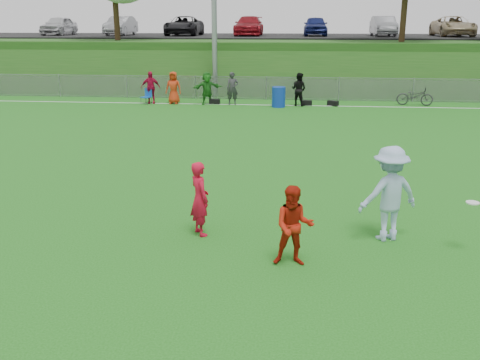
# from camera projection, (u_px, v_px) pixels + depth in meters

# --- Properties ---
(ground) EXTENTS (120.00, 120.00, 0.00)m
(ground) POSITION_uv_depth(u_px,v_px,m) (214.00, 241.00, 10.95)
(ground) COLOR #1A5812
(ground) RESTS_ON ground
(sideline_far) EXTENTS (60.00, 0.10, 0.01)m
(sideline_far) POSITION_uv_depth(u_px,v_px,m) (264.00, 105.00, 28.09)
(sideline_far) COLOR white
(sideline_far) RESTS_ON ground
(fence) EXTENTS (58.00, 0.06, 1.30)m
(fence) POSITION_uv_depth(u_px,v_px,m) (266.00, 88.00, 29.80)
(fence) COLOR gray
(fence) RESTS_ON ground
(berm) EXTENTS (120.00, 18.00, 3.00)m
(berm) POSITION_uv_depth(u_px,v_px,m) (274.00, 58.00, 40.03)
(berm) COLOR #1B4E16
(berm) RESTS_ON ground
(parking_lot) EXTENTS (120.00, 12.00, 0.10)m
(parking_lot) POSITION_uv_depth(u_px,v_px,m) (276.00, 36.00, 41.49)
(parking_lot) COLOR black
(parking_lot) RESTS_ON berm
(car_row) EXTENTS (32.04, 5.18, 1.44)m
(car_row) POSITION_uv_depth(u_px,v_px,m) (260.00, 26.00, 40.42)
(car_row) COLOR silver
(car_row) RESTS_ON parking_lot
(spectator_row) EXTENTS (8.90, 1.11, 1.69)m
(spectator_row) POSITION_uv_depth(u_px,v_px,m) (213.00, 88.00, 28.10)
(spectator_row) COLOR #AF0C34
(spectator_row) RESTS_ON ground
(gear_bags) EXTENTS (6.81, 0.53, 0.26)m
(gear_bags) POSITION_uv_depth(u_px,v_px,m) (283.00, 103.00, 28.05)
(gear_bags) COLOR black
(gear_bags) RESTS_ON ground
(player_red_left) EXTENTS (0.63, 0.69, 1.58)m
(player_red_left) POSITION_uv_depth(u_px,v_px,m) (200.00, 199.00, 11.07)
(player_red_left) COLOR red
(player_red_left) RESTS_ON ground
(player_red_center) EXTENTS (0.75, 0.60, 1.51)m
(player_red_center) POSITION_uv_depth(u_px,v_px,m) (294.00, 226.00, 9.69)
(player_red_center) COLOR #AE1B0C
(player_red_center) RESTS_ON ground
(player_blue) EXTENTS (1.45, 1.15, 1.96)m
(player_blue) POSITION_uv_depth(u_px,v_px,m) (389.00, 194.00, 10.77)
(player_blue) COLOR #9EB7DB
(player_blue) RESTS_ON ground
(frisbee) EXTENTS (0.25, 0.25, 0.02)m
(frisbee) POSITION_uv_depth(u_px,v_px,m) (473.00, 203.00, 10.17)
(frisbee) COLOR white
(frisbee) RESTS_ON ground
(recycling_bin) EXTENTS (0.86, 0.86, 1.02)m
(recycling_bin) POSITION_uv_depth(u_px,v_px,m) (279.00, 97.00, 27.34)
(recycling_bin) COLOR #0F33A4
(recycling_bin) RESTS_ON ground
(camp_chair) EXTENTS (0.60, 0.60, 0.81)m
(camp_chair) POSITION_uv_depth(u_px,v_px,m) (146.00, 99.00, 28.40)
(camp_chair) COLOR #104EB6
(camp_chair) RESTS_ON ground
(bicycle) EXTENTS (1.90, 0.90, 0.96)m
(bicycle) POSITION_uv_depth(u_px,v_px,m) (415.00, 96.00, 27.87)
(bicycle) COLOR #28282A
(bicycle) RESTS_ON ground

